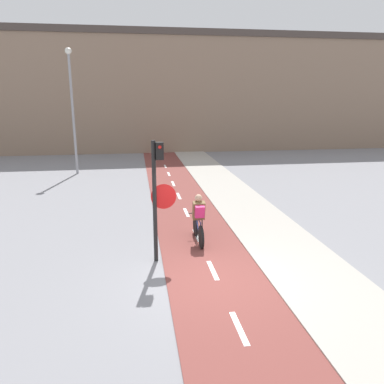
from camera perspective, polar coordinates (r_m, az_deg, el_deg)
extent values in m
plane|color=gray|center=(9.38, 3.81, -13.24)|extent=(120.00, 120.00, 0.00)
cube|color=brown|center=(9.37, 3.81, -13.19)|extent=(2.47, 60.00, 0.02)
cube|color=white|center=(7.70, 7.18, -19.85)|extent=(0.12, 1.10, 0.00)
cube|color=white|center=(9.80, 3.17, -11.80)|extent=(0.12, 1.10, 0.00)
cube|color=white|center=(12.06, 0.75, -6.65)|extent=(0.12, 1.10, 0.00)
cube|color=white|center=(14.40, -0.87, -3.13)|extent=(0.12, 1.10, 0.00)
cube|color=white|center=(16.78, -2.02, -0.61)|extent=(0.12, 1.10, 0.00)
cube|color=white|center=(19.19, -2.89, 1.29)|extent=(0.12, 1.10, 0.00)
cube|color=white|center=(21.63, -3.56, 2.76)|extent=(0.12, 1.10, 0.00)
cube|color=white|center=(24.07, -4.10, 3.93)|extent=(0.12, 1.10, 0.00)
cube|color=#A8A399|center=(10.13, 17.67, -11.59)|extent=(2.40, 60.00, 0.05)
cube|color=#89705B|center=(32.33, -5.52, 14.38)|extent=(60.00, 5.00, 8.86)
cube|color=#473D38|center=(32.68, -5.73, 22.61)|extent=(60.00, 5.20, 0.50)
cylinder|color=black|center=(9.84, -5.70, -1.67)|extent=(0.11, 0.11, 3.27)
cube|color=black|center=(9.57, -4.97, 6.26)|extent=(0.20, 0.20, 0.44)
sphere|color=red|center=(9.45, -4.94, 6.83)|extent=(0.09, 0.09, 0.09)
cone|color=red|center=(9.81, -4.35, -0.71)|extent=(0.67, 0.01, 0.67)
cone|color=silver|center=(9.81, -4.35, -0.70)|extent=(0.60, 0.02, 0.60)
cylinder|color=gray|center=(22.45, -17.65, 11.03)|extent=(0.14, 0.14, 6.63)
sphere|color=silver|center=(22.56, -18.34, 19.73)|extent=(0.36, 0.36, 0.36)
cylinder|color=black|center=(11.05, 1.40, -6.90)|extent=(0.07, 0.68, 0.68)
cylinder|color=black|center=(12.00, 0.55, -5.15)|extent=(0.07, 0.68, 0.68)
cylinder|color=navy|center=(11.64, 0.80, -4.84)|extent=(0.04, 0.66, 0.42)
cylinder|color=navy|center=(11.20, 1.20, -5.54)|extent=(0.04, 0.34, 0.44)
cylinder|color=navy|center=(11.43, 0.93, -4.09)|extent=(0.04, 0.95, 0.07)
cylinder|color=navy|center=(11.23, 1.23, -6.58)|extent=(0.04, 0.39, 0.05)
cylinder|color=black|center=(11.87, 0.55, -3.23)|extent=(0.46, 0.03, 0.03)
cube|color=brown|center=(11.23, 1.03, -2.83)|extent=(0.36, 0.31, 0.59)
sphere|color=tan|center=(11.17, 1.01, -0.91)|extent=(0.22, 0.22, 0.22)
cylinder|color=#232328|center=(11.32, 0.55, -5.04)|extent=(0.04, 0.07, 0.43)
cylinder|color=#232328|center=(11.36, 1.55, -4.99)|extent=(0.04, 0.07, 0.43)
cube|color=#DB286B|center=(11.06, 1.19, -3.00)|extent=(0.28, 0.23, 0.39)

